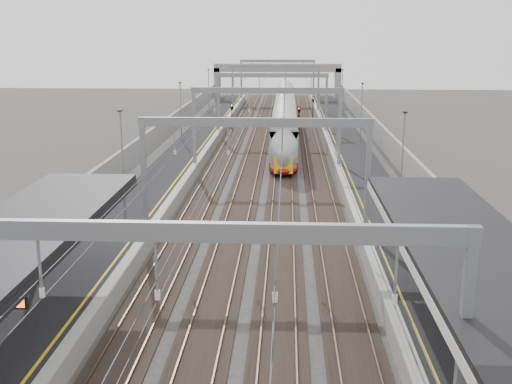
# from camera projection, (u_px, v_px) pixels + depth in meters

# --- Properties ---
(platform_left) EXTENTS (4.00, 120.00, 1.00)m
(platform_left) POSITION_uv_depth(u_px,v_px,m) (182.00, 161.00, 59.57)
(platform_left) COLOR black
(platform_left) RESTS_ON ground
(platform_right) EXTENTS (4.00, 120.00, 1.00)m
(platform_right) POSITION_uv_depth(u_px,v_px,m) (354.00, 163.00, 58.82)
(platform_right) COLOR black
(platform_right) RESTS_ON ground
(tracks) EXTENTS (11.40, 140.00, 0.20)m
(tracks) POSITION_uv_depth(u_px,v_px,m) (267.00, 167.00, 59.31)
(tracks) COLOR black
(tracks) RESTS_ON ground
(overhead_line) EXTENTS (13.00, 140.00, 6.60)m
(overhead_line) POSITION_uv_depth(u_px,v_px,m) (270.00, 94.00, 64.24)
(overhead_line) COLOR gray
(overhead_line) RESTS_ON platform_left
(overbridge) EXTENTS (22.00, 2.20, 6.90)m
(overbridge) POSITION_uv_depth(u_px,v_px,m) (277.00, 73.00, 111.34)
(overbridge) COLOR gray
(overbridge) RESTS_ON ground
(wall_left) EXTENTS (0.30, 120.00, 3.20)m
(wall_left) POSITION_uv_depth(u_px,v_px,m) (147.00, 150.00, 59.46)
(wall_left) COLOR gray
(wall_left) RESTS_ON ground
(wall_right) EXTENTS (0.30, 120.00, 3.20)m
(wall_right) POSITION_uv_depth(u_px,v_px,m) (390.00, 152.00, 58.41)
(wall_right) COLOR gray
(wall_right) RESTS_ON ground
(train) EXTENTS (2.54, 46.33, 4.03)m
(train) POSITION_uv_depth(u_px,v_px,m) (285.00, 122.00, 74.84)
(train) COLOR #9C180E
(train) RESTS_ON ground
(signal_green) EXTENTS (0.32, 0.32, 3.48)m
(signal_green) POSITION_uv_depth(u_px,v_px,m) (232.00, 112.00, 80.83)
(signal_green) COLOR black
(signal_green) RESTS_ON ground
(signal_red_near) EXTENTS (0.32, 0.32, 3.48)m
(signal_red_near) POSITION_uv_depth(u_px,v_px,m) (299.00, 115.00, 77.74)
(signal_red_near) COLOR black
(signal_red_near) RESTS_ON ground
(signal_red_far) EXTENTS (0.32, 0.32, 3.48)m
(signal_red_far) POSITION_uv_depth(u_px,v_px,m) (313.00, 104.00, 89.76)
(signal_red_far) COLOR black
(signal_red_far) RESTS_ON ground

